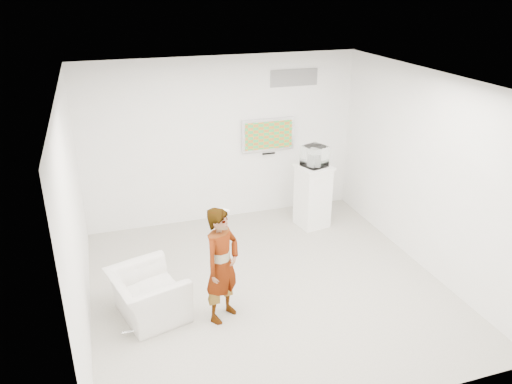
% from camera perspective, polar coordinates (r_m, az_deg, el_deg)
% --- Properties ---
extents(room, '(5.01, 5.01, 3.00)m').
position_cam_1_polar(room, '(6.78, 1.43, -0.05)').
color(room, '#B7B3A8').
rests_on(room, ground).
extents(tv, '(1.00, 0.08, 0.60)m').
position_cam_1_polar(tv, '(9.20, 1.38, 6.57)').
color(tv, silver).
rests_on(tv, room).
extents(logo_decal, '(0.90, 0.02, 0.30)m').
position_cam_1_polar(logo_decal, '(9.18, 4.38, 12.89)').
color(logo_decal, gray).
rests_on(logo_decal, room).
extents(person, '(0.69, 0.65, 1.59)m').
position_cam_1_polar(person, '(6.47, -3.90, -8.33)').
color(person, silver).
rests_on(person, room).
extents(armchair, '(1.09, 1.18, 0.64)m').
position_cam_1_polar(armchair, '(6.89, -12.25, -11.41)').
color(armchair, silver).
rests_on(armchair, room).
extents(pedestal, '(0.64, 0.64, 1.15)m').
position_cam_1_polar(pedestal, '(9.05, 6.49, -0.45)').
color(pedestal, white).
rests_on(pedestal, room).
extents(floor_uplight, '(0.22, 0.22, 0.27)m').
position_cam_1_polar(floor_uplight, '(10.04, 8.04, -0.82)').
color(floor_uplight, white).
rests_on(floor_uplight, room).
extents(vitrine, '(0.47, 0.47, 0.37)m').
position_cam_1_polar(vitrine, '(8.77, 6.71, 4.09)').
color(vitrine, white).
rests_on(vitrine, pedestal).
extents(console, '(0.11, 0.17, 0.22)m').
position_cam_1_polar(console, '(8.80, 6.69, 3.64)').
color(console, white).
rests_on(console, pedestal).
extents(wii_remote, '(0.14, 0.13, 0.04)m').
position_cam_1_polar(wii_remote, '(6.43, -3.68, -2.14)').
color(wii_remote, white).
rests_on(wii_remote, person).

